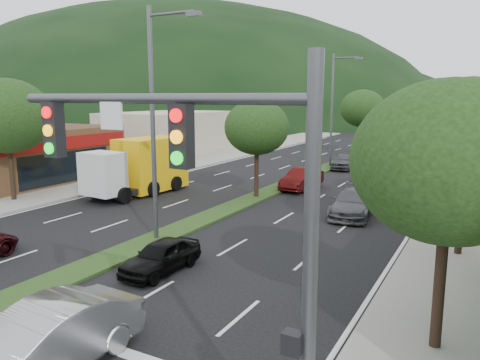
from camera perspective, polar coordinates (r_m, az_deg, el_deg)
The scene contains 23 objects.
sidewalk_left at distance 42.29m, azimuth -9.62°, elevation 1.54°, with size 6.00×90.00×0.15m, color gray.
median at distance 38.62m, azimuth 8.63°, elevation 0.72°, with size 1.60×56.00×0.12m, color #1F3212.
traffic_signal at distance 7.59m, azimuth -2.59°, elevation -2.75°, with size 6.12×0.40×7.00m.
shop_left at distance 39.02m, azimuth -25.25°, elevation 2.85°, with size 10.15×12.00×4.00m.
bldg_left_far at distance 52.77m, azimuth -8.82°, elevation 5.69°, with size 9.00×14.00×4.60m, color #BCB495.
hill_far at distance 150.19m, azimuth -9.85°, elevation 7.64°, with size 176.00×132.00×82.00m, color black.
tree_r_a at distance 12.00m, azimuth 24.15°, elevation 2.01°, with size 4.60×4.60×6.63m.
tree_r_b at distance 19.94m, azimuth 26.06°, elevation 5.41°, with size 4.80×4.80×6.94m.
tree_r_c at distance 27.93m, azimuth 26.81°, elevation 5.84°, with size 4.40×4.40×6.48m.
tree_med_near at distance 28.96m, azimuth 2.05°, elevation 6.40°, with size 4.00×4.00×6.02m.
tree_med_far at distance 53.46m, azimuth 14.70°, elevation 8.44°, with size 4.80×4.80×6.94m.
tree_l_a at distance 31.04m, azimuth -26.55°, elevation 6.99°, with size 5.20×5.20×7.25m.
streetlight_near at distance 20.31m, azimuth -10.17°, elevation 7.89°, with size 2.60×0.25×10.00m.
streetlight_mid at distance 42.79m, azimuth 11.41°, elevation 8.99°, with size 2.60×0.25×10.00m.
sedan_silver at distance 12.15m, azimuth -22.85°, elevation -17.72°, with size 1.73×4.96×1.64m, color #999BA0.
car_queue_a at distance 17.47m, azimuth -9.61°, elevation -9.15°, with size 1.42×3.52×1.20m, color black.
car_queue_b at distance 25.81m, azimuth 13.65°, elevation -2.67°, with size 2.03×4.98×1.45m, color #4A4A4F.
car_queue_c at distance 32.46m, azimuth 7.54°, elevation 0.16°, with size 1.55×4.43×1.46m, color #480C0C.
car_queue_d at distance 36.43m, azimuth 16.53°, elevation 0.84°, with size 2.28×4.94×1.37m, color black.
car_queue_e at distance 42.18m, azimuth 12.60°, elevation 2.34°, with size 1.77×4.40×1.50m, color #48484D.
car_queue_f at distance 48.58m, azimuth 17.96°, elevation 2.98°, with size 1.83×4.50×1.31m, color black.
box_truck at distance 31.26m, azimuth -11.90°, elevation 1.46°, with size 3.34×7.51×3.61m.
motorhome at distance 47.52m, azimuth 23.72°, elevation 3.71°, with size 2.93×8.30×3.14m.
Camera 1 is at (12.85, -7.88, 6.35)m, focal length 35.00 mm.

